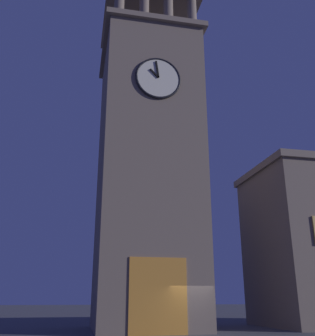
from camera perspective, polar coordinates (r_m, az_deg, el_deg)
The scene contains 2 objects.
ground_plane at distance 21.66m, azimuth 5.94°, elevation -23.53°, with size 200.00×200.00×0.00m, color #4C4C51.
clocktower at distance 27.07m, azimuth -1.58°, elevation 0.08°, with size 7.09×8.38×26.35m.
Camera 1 is at (6.33, 20.63, 1.86)m, focal length 41.16 mm.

